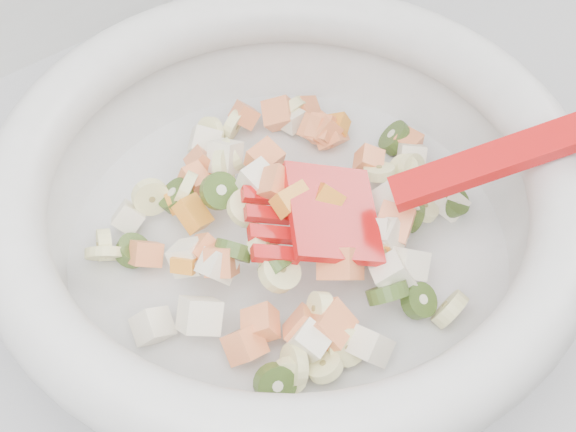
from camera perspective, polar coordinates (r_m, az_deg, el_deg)
mixing_bowl at (r=0.54m, az=0.07°, el=0.86°), size 0.46×0.40×0.16m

